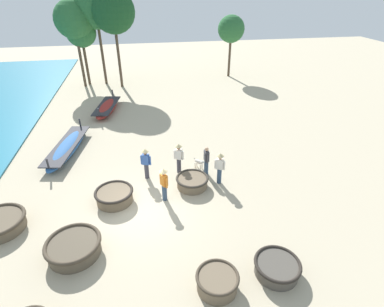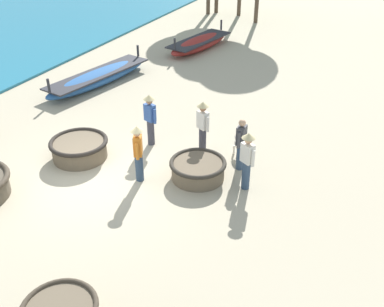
{
  "view_description": "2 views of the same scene",
  "coord_description": "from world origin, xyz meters",
  "px_view_note": "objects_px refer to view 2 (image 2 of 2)",
  "views": [
    {
      "loc": [
        0.55,
        -10.33,
        8.7
      ],
      "look_at": [
        2.85,
        2.56,
        1.08
      ],
      "focal_mm": 28.0,
      "sensor_mm": 36.0,
      "label": 1
    },
    {
      "loc": [
        6.87,
        -8.27,
        6.98
      ],
      "look_at": [
        2.49,
        1.17,
        0.8
      ],
      "focal_mm": 42.0,
      "sensor_mm": 36.0,
      "label": 2
    }
  ],
  "objects_px": {
    "long_boat_green_hull": "(99,77)",
    "fisherman_standing_left": "(203,124)",
    "fisherman_hauling": "(247,157)",
    "fisherman_crouching": "(241,143)",
    "coracle_center": "(79,148)",
    "long_boat_blue_hull": "(199,43)",
    "coracle_tilted": "(198,169)",
    "dog": "(239,146)",
    "fisherman_with_hat": "(150,117)",
    "fisherman_standing_right": "(138,150)"
  },
  "relations": [
    {
      "from": "fisherman_with_hat",
      "to": "fisherman_crouching",
      "type": "xyz_separation_m",
      "value": [
        3.01,
        -0.19,
        -0.12
      ]
    },
    {
      "from": "long_boat_green_hull",
      "to": "fisherman_standing_right",
      "type": "distance_m",
      "value": 7.48
    },
    {
      "from": "coracle_center",
      "to": "long_boat_blue_hull",
      "type": "relative_size",
      "value": 0.39
    },
    {
      "from": "long_boat_green_hull",
      "to": "fisherman_with_hat",
      "type": "xyz_separation_m",
      "value": [
        4.42,
        -3.49,
        0.66
      ]
    },
    {
      "from": "fisherman_crouching",
      "to": "fisherman_standing_left",
      "type": "height_order",
      "value": "fisherman_standing_left"
    },
    {
      "from": "fisherman_with_hat",
      "to": "long_boat_blue_hull",
      "type": "bearing_deg",
      "value": 105.21
    },
    {
      "from": "fisherman_hauling",
      "to": "fisherman_standing_left",
      "type": "height_order",
      "value": "same"
    },
    {
      "from": "coracle_center",
      "to": "fisherman_hauling",
      "type": "bearing_deg",
      "value": 6.56
    },
    {
      "from": "long_boat_green_hull",
      "to": "fisherman_standing_left",
      "type": "xyz_separation_m",
      "value": [
        6.09,
        -3.28,
        0.66
      ]
    },
    {
      "from": "fisherman_with_hat",
      "to": "fisherman_standing_left",
      "type": "relative_size",
      "value": 1.0
    },
    {
      "from": "coracle_tilted",
      "to": "fisherman_with_hat",
      "type": "bearing_deg",
      "value": 151.92
    },
    {
      "from": "fisherman_crouching",
      "to": "dog",
      "type": "bearing_deg",
      "value": 112.87
    },
    {
      "from": "coracle_tilted",
      "to": "dog",
      "type": "bearing_deg",
      "value": 67.03
    },
    {
      "from": "coracle_center",
      "to": "fisherman_standing_right",
      "type": "height_order",
      "value": "fisherman_standing_right"
    },
    {
      "from": "fisherman_standing_right",
      "to": "long_boat_green_hull",
      "type": "bearing_deg",
      "value": 133.58
    },
    {
      "from": "coracle_tilted",
      "to": "long_boat_blue_hull",
      "type": "distance_m",
      "value": 11.57
    },
    {
      "from": "fisherman_crouching",
      "to": "coracle_center",
      "type": "bearing_deg",
      "value": -162.53
    },
    {
      "from": "coracle_center",
      "to": "dog",
      "type": "height_order",
      "value": "coracle_center"
    },
    {
      "from": "fisherman_with_hat",
      "to": "fisherman_hauling",
      "type": "height_order",
      "value": "same"
    },
    {
      "from": "coracle_center",
      "to": "fisherman_hauling",
      "type": "distance_m",
      "value": 5.07
    },
    {
      "from": "coracle_center",
      "to": "dog",
      "type": "distance_m",
      "value": 4.74
    },
    {
      "from": "fisherman_standing_right",
      "to": "dog",
      "type": "xyz_separation_m",
      "value": [
        2.05,
        2.3,
        -0.59
      ]
    },
    {
      "from": "coracle_center",
      "to": "fisherman_standing_left",
      "type": "relative_size",
      "value": 1.03
    },
    {
      "from": "coracle_tilted",
      "to": "fisherman_crouching",
      "type": "bearing_deg",
      "value": 46.31
    },
    {
      "from": "coracle_center",
      "to": "fisherman_with_hat",
      "type": "xyz_separation_m",
      "value": [
        1.53,
        1.62,
        0.63
      ]
    },
    {
      "from": "fisherman_standing_right",
      "to": "dog",
      "type": "distance_m",
      "value": 3.14
    },
    {
      "from": "long_boat_green_hull",
      "to": "fisherman_crouching",
      "type": "distance_m",
      "value": 8.32
    },
    {
      "from": "long_boat_green_hull",
      "to": "long_boat_blue_hull",
      "type": "distance_m",
      "value": 6.24
    },
    {
      "from": "long_boat_blue_hull",
      "to": "dog",
      "type": "distance_m",
      "value": 10.51
    },
    {
      "from": "coracle_center",
      "to": "fisherman_standing_right",
      "type": "distance_m",
      "value": 2.34
    },
    {
      "from": "fisherman_crouching",
      "to": "dog",
      "type": "height_order",
      "value": "fisherman_crouching"
    },
    {
      "from": "dog",
      "to": "long_boat_blue_hull",
      "type": "bearing_deg",
      "value": 120.5
    },
    {
      "from": "fisherman_crouching",
      "to": "dog",
      "type": "xyz_separation_m",
      "value": [
        -0.25,
        0.59,
        -0.46
      ]
    },
    {
      "from": "fisherman_standing_left",
      "to": "fisherman_crouching",
      "type": "bearing_deg",
      "value": -16.87
    },
    {
      "from": "coracle_center",
      "to": "fisherman_with_hat",
      "type": "height_order",
      "value": "fisherman_with_hat"
    },
    {
      "from": "long_boat_green_hull",
      "to": "fisherman_crouching",
      "type": "relative_size",
      "value": 3.49
    },
    {
      "from": "long_boat_green_hull",
      "to": "fisherman_hauling",
      "type": "distance_m",
      "value": 9.13
    },
    {
      "from": "coracle_tilted",
      "to": "fisherman_hauling",
      "type": "xyz_separation_m",
      "value": [
        1.36,
        0.08,
        0.67
      ]
    },
    {
      "from": "fisherman_with_hat",
      "to": "fisherman_hauling",
      "type": "xyz_separation_m",
      "value": [
        3.48,
        -1.04,
        0.0
      ]
    },
    {
      "from": "coracle_center",
      "to": "long_boat_green_hull",
      "type": "relative_size",
      "value": 0.32
    },
    {
      "from": "fisherman_crouching",
      "to": "fisherman_standing_left",
      "type": "distance_m",
      "value": 1.41
    },
    {
      "from": "coracle_tilted",
      "to": "long_boat_blue_hull",
      "type": "relative_size",
      "value": 0.35
    },
    {
      "from": "fisherman_hauling",
      "to": "fisherman_standing_left",
      "type": "xyz_separation_m",
      "value": [
        -1.81,
        1.26,
        0.0
      ]
    },
    {
      "from": "fisherman_hauling",
      "to": "long_boat_blue_hull",
      "type": "bearing_deg",
      "value": 119.95
    },
    {
      "from": "fisherman_standing_right",
      "to": "fisherman_standing_left",
      "type": "distance_m",
      "value": 2.32
    },
    {
      "from": "fisherman_standing_right",
      "to": "fisherman_hauling",
      "type": "xyz_separation_m",
      "value": [
        2.77,
        0.86,
        0.0
      ]
    },
    {
      "from": "coracle_tilted",
      "to": "dog",
      "type": "distance_m",
      "value": 1.66
    },
    {
      "from": "coracle_center",
      "to": "fisherman_crouching",
      "type": "bearing_deg",
      "value": 17.47
    },
    {
      "from": "long_boat_green_hull",
      "to": "long_boat_blue_hull",
      "type": "bearing_deg",
      "value": 72.7
    },
    {
      "from": "dog",
      "to": "fisherman_standing_right",
      "type": "bearing_deg",
      "value": -131.74
    }
  ]
}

